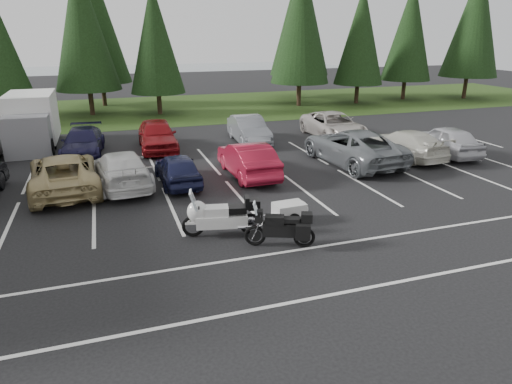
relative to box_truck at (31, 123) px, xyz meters
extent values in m
plane|color=black|center=(8.00, -12.50, -1.45)|extent=(120.00, 120.00, 0.00)
cube|color=#203611|center=(8.00, 11.50, -1.45)|extent=(80.00, 16.00, 0.01)
cube|color=gray|center=(12.00, 42.50, -1.45)|extent=(70.00, 50.00, 0.02)
cube|color=silver|center=(8.00, -10.50, -1.45)|extent=(32.00, 16.00, 0.01)
cylinder|color=#332316|center=(-2.50, 8.90, -0.39)|extent=(0.36, 0.36, 2.11)
cylinder|color=#332316|center=(3.00, 10.40, -0.14)|extent=(0.36, 0.36, 2.62)
cone|color=black|center=(3.00, 10.40, 5.09)|extent=(4.80, 4.80, 9.27)
cylinder|color=#332316|center=(8.00, 9.10, -0.32)|extent=(0.36, 0.36, 2.26)
cone|color=black|center=(8.00, 9.10, 4.19)|extent=(4.14, 4.14, 7.99)
cylinder|color=#332316|center=(20.00, 9.60, -0.11)|extent=(0.36, 0.36, 2.69)
cone|color=black|center=(20.00, 9.60, 5.27)|extent=(4.93, 4.93, 9.52)
cylinder|color=#332316|center=(25.50, 9.30, -0.29)|extent=(0.36, 0.36, 2.33)
cone|color=black|center=(25.50, 9.30, 4.37)|extent=(4.27, 4.27, 8.24)
cylinder|color=#332316|center=(31.00, 10.10, -0.21)|extent=(0.36, 0.36, 2.47)
cone|color=black|center=(31.00, 10.10, 4.73)|extent=(4.53, 4.53, 8.76)
cylinder|color=#332316|center=(37.00, 8.80, -0.03)|extent=(0.36, 0.36, 2.83)
cone|color=black|center=(37.00, 8.80, 5.63)|extent=(5.19, 5.19, 10.03)
cylinder|color=#332316|center=(4.00, 15.00, -0.09)|extent=(0.36, 0.36, 2.71)
cone|color=black|center=(4.00, 15.00, 5.33)|extent=(4.97, 4.97, 9.61)
cylinder|color=#332316|center=(22.00, 14.30, 0.05)|extent=(0.36, 0.36, 3.00)
cone|color=black|center=(22.00, 14.30, 6.05)|extent=(5.50, 5.50, 10.62)
imported|color=tan|center=(2.03, -8.14, -0.69)|extent=(2.95, 5.66, 1.52)
imported|color=silver|center=(4.26, -8.19, -0.72)|extent=(2.49, 5.20, 1.46)
imported|color=#181A3C|center=(6.50, -8.64, -0.79)|extent=(1.67, 3.92, 1.32)
imported|color=maroon|center=(9.64, -8.50, -0.69)|extent=(1.68, 4.64, 1.52)
imported|color=slate|center=(15.07, -8.16, -0.61)|extent=(3.26, 6.24, 1.68)
imported|color=beige|center=(18.18, -8.05, -0.74)|extent=(2.37, 5.03, 1.42)
imported|color=#BABABF|center=(20.53, -8.23, -0.68)|extent=(2.27, 4.68, 1.54)
imported|color=#171637|center=(2.62, -2.36, -0.76)|extent=(2.33, 4.89, 1.38)
imported|color=maroon|center=(6.43, -2.38, -0.64)|extent=(2.08, 4.83, 1.63)
imported|color=slate|center=(11.66, -2.32, -0.69)|extent=(1.80, 4.66, 1.51)
imported|color=beige|center=(16.84, -2.86, -0.69)|extent=(2.80, 5.62, 1.53)
camera|label=1|loc=(3.80, -27.11, 4.65)|focal=32.00mm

